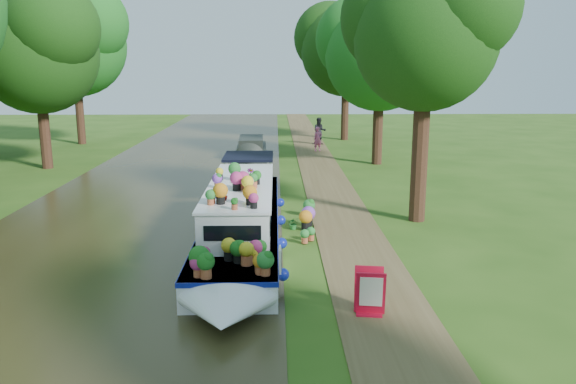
{
  "coord_description": "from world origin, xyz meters",
  "views": [
    {
      "loc": [
        -1.19,
        -16.12,
        5.29
      ],
      "look_at": [
        -0.79,
        1.89,
        1.3
      ],
      "focal_mm": 35.0,
      "sensor_mm": 36.0,
      "label": 1
    }
  ],
  "objects": [
    {
      "name": "tree_far_d",
      "position": [
        -15.02,
        24.1,
        7.4
      ],
      "size": [
        8.05,
        7.7,
        10.85
      ],
      "color": "black",
      "rests_on": "ground"
    },
    {
      "name": "tree_far_c",
      "position": [
        -13.52,
        14.08,
        6.52
      ],
      "size": [
        7.13,
        6.82,
        9.59
      ],
      "color": "black",
      "rests_on": "ground"
    },
    {
      "name": "pedestrian_pink",
      "position": [
        1.54,
        19.89,
        0.81
      ],
      "size": [
        0.65,
        0.52,
        1.57
      ],
      "primitive_type": "imported",
      "rotation": [
        0.0,
        0.0,
        0.29
      ],
      "color": "#C75174",
      "rests_on": "towpath"
    },
    {
      "name": "tree_near_far",
      "position": [
        3.98,
        26.09,
        7.05
      ],
      "size": [
        7.59,
        7.26,
        10.3
      ],
      "color": "black",
      "rests_on": "ground"
    },
    {
      "name": "towpath",
      "position": [
        1.2,
        0.0,
        0.01
      ],
      "size": [
        2.2,
        100.0,
        0.03
      ],
      "primitive_type": "cube",
      "color": "brown",
      "rests_on": "ground"
    },
    {
      "name": "canal_water",
      "position": [
        -6.0,
        0.0,
        0.01
      ],
      "size": [
        10.0,
        100.0,
        0.02
      ],
      "primitive_type": "cube",
      "color": "#2B2612",
      "rests_on": "ground"
    },
    {
      "name": "tree_near_mid",
      "position": [
        4.48,
        15.08,
        6.44
      ],
      "size": [
        6.9,
        6.6,
        9.4
      ],
      "color": "black",
      "rests_on": "ground"
    },
    {
      "name": "sandwich_board",
      "position": [
        0.85,
        -4.74,
        0.49
      ],
      "size": [
        0.66,
        0.58,
        1.02
      ],
      "rotation": [
        0.0,
        0.0,
        -0.14
      ],
      "color": "red",
      "rests_on": "towpath"
    },
    {
      "name": "ground",
      "position": [
        0.0,
        0.0,
        0.0
      ],
      "size": [
        100.0,
        100.0,
        0.0
      ],
      "primitive_type": "plane",
      "color": "#284B12",
      "rests_on": "ground"
    },
    {
      "name": "plant_boat",
      "position": [
        -2.25,
        0.43,
        0.85
      ],
      "size": [
        2.29,
        13.52,
        2.29
      ],
      "color": "white",
      "rests_on": "canal_water"
    },
    {
      "name": "verge_plant",
      "position": [
        -0.6,
        1.95,
        0.21
      ],
      "size": [
        0.38,
        0.33,
        0.42
      ],
      "primitive_type": "imported",
      "rotation": [
        0.0,
        0.0,
        -0.01
      ],
      "color": "#206C28",
      "rests_on": "ground"
    },
    {
      "name": "second_boat",
      "position": [
        -2.66,
        17.5,
        0.5
      ],
      "size": [
        1.93,
        6.31,
        1.22
      ],
      "rotation": [
        0.0,
        0.0,
        0.03
      ],
      "color": "black",
      "rests_on": "canal_water"
    },
    {
      "name": "tree_near_overhang",
      "position": [
        3.79,
        3.06,
        6.6
      ],
      "size": [
        5.52,
        5.28,
        8.99
      ],
      "color": "black",
      "rests_on": "ground"
    },
    {
      "name": "pedestrian_dark",
      "position": [
        1.9,
        23.19,
        0.97
      ],
      "size": [
        0.93,
        0.74,
        1.87
      ],
      "primitive_type": "imported",
      "rotation": [
        0.0,
        0.0,
        -0.03
      ],
      "color": "black",
      "rests_on": "towpath"
    }
  ]
}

